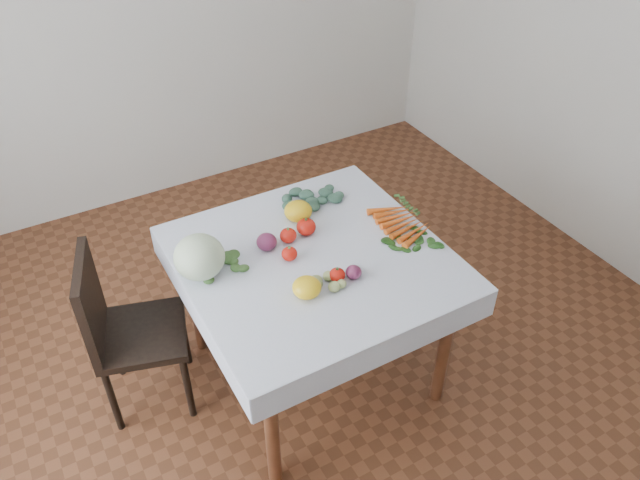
# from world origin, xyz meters

# --- Properties ---
(ground) EXTENTS (4.00, 4.00, 0.00)m
(ground) POSITION_xyz_m (0.00, 0.00, 0.00)
(ground) COLOR brown
(table) EXTENTS (1.00, 1.00, 0.75)m
(table) POSITION_xyz_m (0.00, 0.00, 0.65)
(table) COLOR brown
(table) RESTS_ON ground
(tablecloth) EXTENTS (1.12, 1.12, 0.01)m
(tablecloth) POSITION_xyz_m (0.00, 0.00, 0.75)
(tablecloth) COLOR white
(tablecloth) RESTS_ON table
(chair) EXTENTS (0.49, 0.49, 0.87)m
(chair) POSITION_xyz_m (-0.83, 0.28, 0.50)
(chair) COLOR black
(chair) RESTS_ON ground
(cabbage) EXTENTS (0.23, 0.23, 0.19)m
(cabbage) POSITION_xyz_m (-0.47, 0.13, 0.85)
(cabbage) COLOR beige
(cabbage) RESTS_ON tablecloth
(tomato_a) EXTENTS (0.10, 0.10, 0.07)m
(tomato_a) POSITION_xyz_m (-0.05, 0.15, 0.79)
(tomato_a) COLOR red
(tomato_a) RESTS_ON tablecloth
(tomato_b) EXTENTS (0.11, 0.11, 0.08)m
(tomato_b) POSITION_xyz_m (0.05, 0.16, 0.80)
(tomato_b) COLOR red
(tomato_b) RESTS_ON tablecloth
(tomato_c) EXTENTS (0.09, 0.09, 0.06)m
(tomato_c) POSITION_xyz_m (0.01, -0.18, 0.79)
(tomato_c) COLOR red
(tomato_c) RESTS_ON tablecloth
(tomato_d) EXTENTS (0.08, 0.08, 0.06)m
(tomato_d) POSITION_xyz_m (-0.10, 0.04, 0.79)
(tomato_d) COLOR red
(tomato_d) RESTS_ON tablecloth
(heirloom_back) EXTENTS (0.13, 0.13, 0.09)m
(heirloom_back) POSITION_xyz_m (0.07, 0.28, 0.80)
(heirloom_back) COLOR gold
(heirloom_back) RESTS_ON tablecloth
(heirloom_front) EXTENTS (0.13, 0.13, 0.08)m
(heirloom_front) POSITION_xyz_m (-0.14, -0.20, 0.80)
(heirloom_front) COLOR gold
(heirloom_front) RESTS_ON tablecloth
(onion_a) EXTENTS (0.12, 0.12, 0.08)m
(onion_a) POSITION_xyz_m (-0.15, 0.15, 0.80)
(onion_a) COLOR #56183A
(onion_a) RESTS_ON tablecloth
(onion_b) EXTENTS (0.08, 0.08, 0.06)m
(onion_b) POSITION_xyz_m (0.08, -0.20, 0.79)
(onion_b) COLOR #56183A
(onion_b) RESTS_ON tablecloth
(tomatillo_cluster) EXTENTS (0.14, 0.09, 0.04)m
(tomatillo_cluster) POSITION_xyz_m (-0.04, -0.20, 0.78)
(tomatillo_cluster) COLOR #A2B468
(tomatillo_cluster) RESTS_ON tablecloth
(carrot_bunch) EXTENTS (0.21, 0.33, 0.03)m
(carrot_bunch) POSITION_xyz_m (0.48, -0.00, 0.77)
(carrot_bunch) COLOR orange
(carrot_bunch) RESTS_ON tablecloth
(kale_bunch) EXTENTS (0.26, 0.25, 0.04)m
(kale_bunch) POSITION_xyz_m (0.20, 0.41, 0.78)
(kale_bunch) COLOR #3B624F
(kale_bunch) RESTS_ON tablecloth
(basil_bunch) EXTENTS (0.23, 0.20, 0.01)m
(basil_bunch) POSITION_xyz_m (0.43, -0.13, 0.76)
(basil_bunch) COLOR #27531A
(basil_bunch) RESTS_ON tablecloth
(dill_bunch) EXTENTS (0.24, 0.18, 0.02)m
(dill_bunch) POSITION_xyz_m (-0.41, 0.16, 0.77)
(dill_bunch) COLOR #497334
(dill_bunch) RESTS_ON tablecloth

